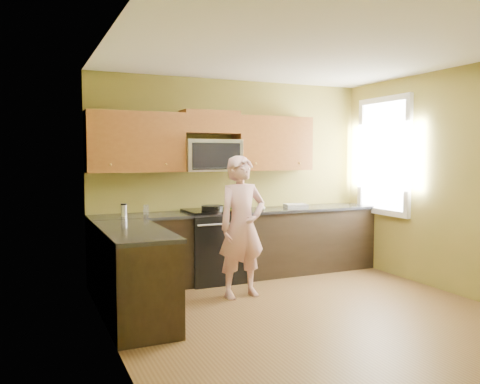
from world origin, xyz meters
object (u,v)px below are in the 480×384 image
microwave (211,171)px  butter_tub (233,212)px  stove (215,245)px  travel_mug (124,217)px  woman (242,227)px  frying_pan (212,210)px

microwave → butter_tub: 0.62m
stove → travel_mug: (-1.19, -0.04, 0.45)m
microwave → butter_tub: microwave is taller
stove → microwave: microwave is taller
microwave → woman: 1.12m
woman → butter_tub: bearing=70.1°
microwave → travel_mug: microwave is taller
frying_pan → butter_tub: frying_pan is taller
microwave → butter_tub: size_ratio=6.89×
stove → woman: woman is taller
stove → butter_tub: butter_tub is taller
stove → microwave: size_ratio=1.25×
microwave → frying_pan: size_ratio=1.52×
butter_tub → travel_mug: travel_mug is taller
microwave → butter_tub: (0.21, -0.24, -0.53)m
woman → travel_mug: woman is taller
stove → frying_pan: size_ratio=1.90×
stove → woman: size_ratio=0.57×
woman → butter_tub: 0.72m
stove → butter_tub: (0.21, -0.11, 0.45)m
woman → butter_tub: (0.18, 0.70, 0.09)m
stove → butter_tub: 0.50m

